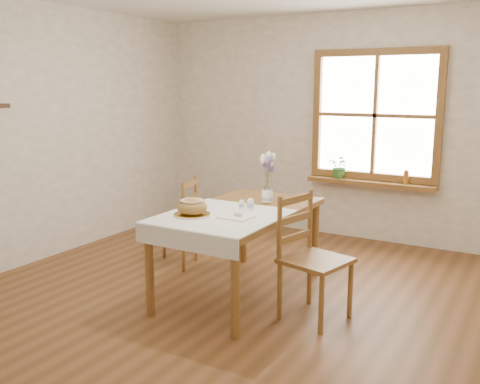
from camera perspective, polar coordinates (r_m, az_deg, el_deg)
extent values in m
plane|color=brown|center=(4.53, -1.95, -11.90)|extent=(5.00, 5.00, 0.00)
cube|color=white|center=(6.43, 9.94, 6.86)|extent=(4.50, 0.10, 2.60)
cube|color=white|center=(5.70, -21.68, 5.67)|extent=(0.10, 5.00, 2.60)
cube|color=#9C6330|center=(6.23, 14.53, 14.27)|extent=(1.46, 0.08, 0.08)
cube|color=#9C6330|center=(6.30, 13.91, 1.66)|extent=(1.46, 0.08, 0.08)
cube|color=#9C6330|center=(6.45, 8.27, 8.26)|extent=(0.08, 0.08, 1.30)
cube|color=#9C6330|center=(6.08, 20.53, 7.48)|extent=(0.08, 0.08, 1.30)
cube|color=#9C6330|center=(6.23, 14.22, 7.93)|extent=(0.04, 0.06, 1.30)
cube|color=#9C6330|center=(6.23, 14.22, 7.93)|extent=(1.30, 0.06, 0.04)
cube|color=white|center=(6.26, 14.29, 7.94)|extent=(1.30, 0.01, 1.30)
cube|color=#9C6330|center=(6.26, 13.73, 0.95)|extent=(1.46, 0.20, 0.05)
cube|color=#9C6330|center=(4.54, 0.00, -2.17)|extent=(0.90, 1.60, 0.05)
cylinder|color=#9C6330|center=(4.28, -9.63, -8.42)|extent=(0.07, 0.07, 0.70)
cylinder|color=#9C6330|center=(3.86, -0.50, -10.52)|extent=(0.07, 0.07, 0.70)
cylinder|color=#9C6330|center=(5.44, 0.35, -3.94)|extent=(0.07, 0.07, 0.70)
cylinder|color=#9C6330|center=(5.12, 7.99, -5.06)|extent=(0.07, 0.07, 0.70)
cube|color=silver|center=(4.28, -2.04, -2.60)|extent=(0.91, 0.99, 0.01)
cylinder|color=white|center=(4.30, -5.11, -2.40)|extent=(0.37, 0.37, 0.02)
ellipsoid|color=#B2863F|center=(4.28, -5.13, -1.44)|extent=(0.24, 0.24, 0.13)
cube|color=silver|center=(4.22, -0.46, -2.66)|extent=(0.26, 0.22, 0.01)
cylinder|color=white|center=(4.45, 1.11, -1.31)|extent=(0.06, 0.06, 0.10)
cylinder|color=white|center=(4.48, 0.18, -1.33)|extent=(0.05, 0.05, 0.08)
cylinder|color=white|center=(4.77, 2.91, -0.55)|extent=(0.11, 0.11, 0.11)
imported|color=#377A30|center=(6.35, 10.62, 2.41)|extent=(0.32, 0.33, 0.21)
cylinder|color=#A8621F|center=(6.15, 17.30, 1.56)|extent=(0.07, 0.07, 0.16)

